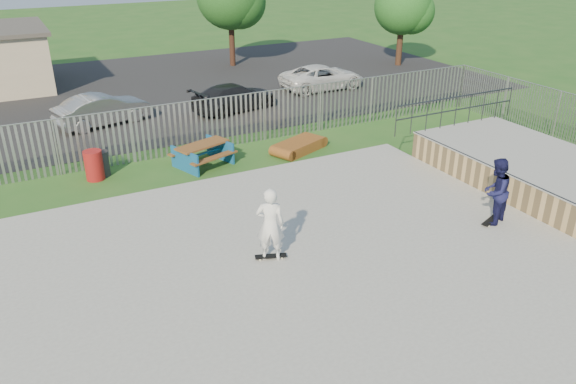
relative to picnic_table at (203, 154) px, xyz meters
name	(u,v)px	position (x,y,z in m)	size (l,w,h in m)	color
ground	(288,270)	(-0.48, -7.55, -0.42)	(120.00, 120.00, 0.00)	#275A1F
concrete_slab	(288,267)	(-0.48, -7.55, -0.34)	(15.00, 12.00, 0.15)	gray
quarter_pipe	(527,168)	(9.01, -6.51, 0.14)	(5.50, 7.05, 2.19)	tan
fence	(249,165)	(0.52, -2.96, 0.58)	(26.04, 16.02, 2.00)	gray
picnic_table	(203,154)	(0.00, 0.00, 0.00)	(2.35, 2.14, 0.82)	brown
funbox	(299,146)	(3.76, -0.31, -0.22)	(2.24, 1.70, 0.40)	brown
trash_bin_red	(94,165)	(-3.69, 0.49, 0.10)	(0.62, 0.62, 1.03)	maroon
trash_bin_grey	(101,164)	(-3.41, 0.71, 0.03)	(0.53, 0.53, 0.89)	#262528
parking_lot	(121,93)	(-0.48, 11.45, -0.41)	(40.00, 18.00, 0.02)	black
car_silver	(102,110)	(-2.26, 6.45, 0.27)	(1.42, 4.07, 1.34)	#A0A0A4
car_dark	(234,97)	(3.65, 5.85, 0.22)	(1.73, 4.26, 1.24)	black
car_white	(322,77)	(9.30, 7.32, 0.24)	(2.10, 4.56, 1.27)	white
tree_right	(403,6)	(16.61, 10.27, 3.17)	(3.46, 3.46, 5.34)	#442A1B
skateboard_a	(490,221)	(5.68, -8.22, -0.23)	(0.82, 0.47, 0.08)	black
skateboard_b	(271,257)	(-0.72, -7.07, -0.23)	(0.82, 0.45, 0.08)	black
skater_navy	(496,192)	(5.68, -8.22, 0.70)	(0.94, 0.74, 1.94)	#151642
skater_white	(270,224)	(-0.72, -7.07, 0.70)	(0.71, 0.46, 1.94)	white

